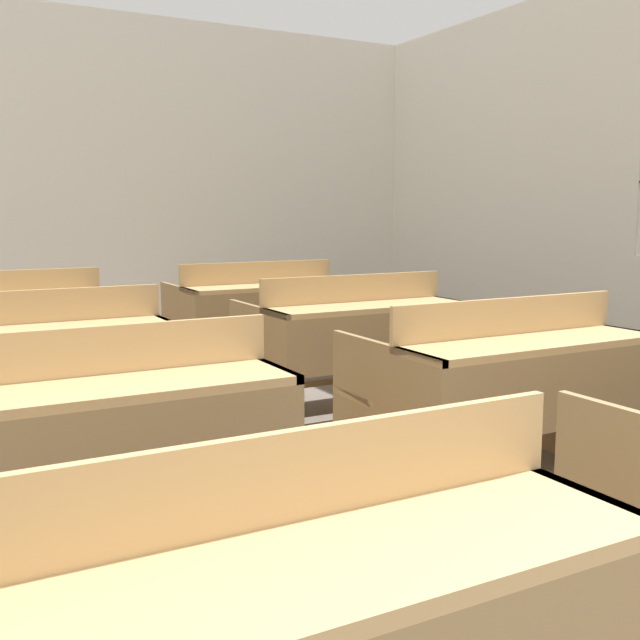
# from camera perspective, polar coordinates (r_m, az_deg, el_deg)

# --- Properties ---
(wall_back) EXTENTS (6.81, 0.06, 2.92)m
(wall_back) POSITION_cam_1_polar(r_m,az_deg,el_deg) (6.86, -18.72, 9.89)
(wall_back) COLOR white
(wall_back) RESTS_ON ground_plane
(bench_second_left) EXTENTS (1.20, 0.78, 0.85)m
(bench_second_left) POSITION_cam_1_polar(r_m,az_deg,el_deg) (2.60, -16.83, -8.97)
(bench_second_left) COLOR #97784E
(bench_second_left) RESTS_ON ground_plane
(bench_second_right) EXTENTS (1.20, 0.78, 0.85)m
(bench_second_right) POSITION_cam_1_polar(r_m,az_deg,el_deg) (3.36, 13.67, -4.95)
(bench_second_right) COLOR #95764C
(bench_second_right) RESTS_ON ground_plane
(bench_third_left) EXTENTS (1.20, 0.78, 0.85)m
(bench_third_left) POSITION_cam_1_polar(r_m,az_deg,el_deg) (3.83, -20.80, -3.62)
(bench_third_left) COLOR #97784E
(bench_third_left) RESTS_ON ground_plane
(bench_third_right) EXTENTS (1.20, 0.78, 0.85)m
(bench_third_right) POSITION_cam_1_polar(r_m,az_deg,el_deg) (4.43, 2.42, -1.55)
(bench_third_right) COLOR #95774C
(bench_third_right) RESTS_ON ground_plane
(bench_back_left) EXTENTS (1.20, 0.78, 0.85)m
(bench_back_left) POSITION_cam_1_polar(r_m,az_deg,el_deg) (5.14, -22.92, -0.84)
(bench_back_left) COLOR #97784E
(bench_back_left) RESTS_ON ground_plane
(bench_back_right) EXTENTS (1.20, 0.78, 0.85)m
(bench_back_right) POSITION_cam_1_polar(r_m,az_deg,el_deg) (5.58, -4.81, 0.45)
(bench_back_right) COLOR #95764C
(bench_back_right) RESTS_ON ground_plane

